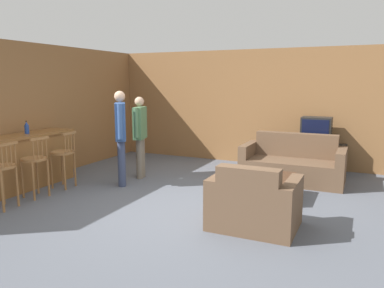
{
  "coord_description": "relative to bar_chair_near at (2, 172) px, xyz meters",
  "views": [
    {
      "loc": [
        2.49,
        -4.78,
        1.88
      ],
      "look_at": [
        -0.11,
        0.81,
        0.85
      ],
      "focal_mm": 35.0,
      "sensor_mm": 36.0,
      "label": 1
    }
  ],
  "objects": [
    {
      "name": "person_by_counter",
      "position": [
        0.86,
        1.8,
        0.41
      ],
      "size": [
        0.4,
        0.49,
        1.72
      ],
      "color": "#384260",
      "rests_on": "ground_plane"
    },
    {
      "name": "bar_counter",
      "position": [
        -0.59,
        0.62,
        -0.07
      ],
      "size": [
        0.55,
        2.55,
        0.97
      ],
      "color": "brown",
      "rests_on": "ground_plane"
    },
    {
      "name": "tv",
      "position": [
        3.93,
        4.3,
        0.32
      ],
      "size": [
        0.59,
        0.42,
        0.56
      ],
      "color": "black",
      "rests_on": "tv_unit"
    },
    {
      "name": "wall_back",
      "position": [
        2.34,
        4.7,
        0.74
      ],
      "size": [
        9.4,
        0.08,
        2.6
      ],
      "color": "olive",
      "rests_on": "ground_plane"
    },
    {
      "name": "person_by_window",
      "position": [
        0.87,
        2.41,
        0.34
      ],
      "size": [
        0.27,
        0.53,
        1.59
      ],
      "color": "#756B5B",
      "rests_on": "ground_plane"
    },
    {
      "name": "ground_plane",
      "position": [
        2.34,
        1.08,
        -0.56
      ],
      "size": [
        24.0,
        24.0,
        0.0
      ],
      "primitive_type": "plane",
      "color": "#565B66"
    },
    {
      "name": "armchair_near",
      "position": [
        3.6,
        0.84,
        -0.25
      ],
      "size": [
        1.09,
        0.87,
        0.86
      ],
      "color": "brown",
      "rests_on": "ground_plane"
    },
    {
      "name": "coffee_table",
      "position": [
        3.56,
        2.16,
        -0.25
      ],
      "size": [
        0.55,
        0.86,
        0.38
      ],
      "color": "#472D1E",
      "rests_on": "ground_plane"
    },
    {
      "name": "bar_chair_near",
      "position": [
        0.0,
        0.0,
        0.0
      ],
      "size": [
        0.44,
        0.44,
        1.01
      ],
      "color": "#996638",
      "rests_on": "ground_plane"
    },
    {
      "name": "tv_unit",
      "position": [
        3.93,
        4.3,
        -0.26
      ],
      "size": [
        1.2,
        0.55,
        0.61
      ],
      "color": "black",
      "rests_on": "ground_plane"
    },
    {
      "name": "couch_far",
      "position": [
        3.64,
        3.42,
        -0.25
      ],
      "size": [
        1.87,
        0.92,
        0.89
      ],
      "color": "brown",
      "rests_on": "ground_plane"
    },
    {
      "name": "bar_chair_far",
      "position": [
        0.0,
        1.25,
        0.0
      ],
      "size": [
        0.43,
        0.43,
        1.01
      ],
      "color": "#996638",
      "rests_on": "ground_plane"
    },
    {
      "name": "wall_left",
      "position": [
        -0.93,
        2.39,
        0.74
      ],
      "size": [
        0.08,
        8.62,
        2.6
      ],
      "color": "olive",
      "rests_on": "ground_plane"
    },
    {
      "name": "bar_chair_mid",
      "position": [
        -0.0,
        0.61,
        0.0
      ],
      "size": [
        0.44,
        0.44,
        1.01
      ],
      "color": "#996638",
      "rests_on": "ground_plane"
    },
    {
      "name": "bottle",
      "position": [
        -0.6,
        1.02,
        0.51
      ],
      "size": [
        0.08,
        0.08,
        0.23
      ],
      "color": "#234293",
      "rests_on": "bar_counter"
    }
  ]
}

